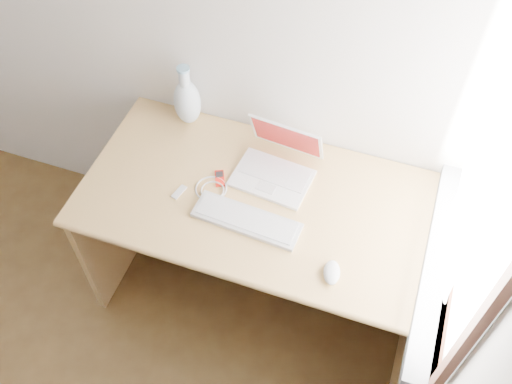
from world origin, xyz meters
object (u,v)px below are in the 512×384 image
(external_keyboard, at_px, (247,220))
(vase, at_px, (187,101))
(desk, at_px, (270,214))
(laptop, at_px, (275,164))

(external_keyboard, bearing_deg, vase, 138.40)
(desk, distance_m, vase, 0.60)
(desk, xyz_separation_m, laptop, (-0.00, 0.06, 0.27))
(vase, bearing_deg, laptop, -19.00)
(laptop, xyz_separation_m, vase, (-0.45, 0.15, 0.07))
(desk, distance_m, external_keyboard, 0.32)
(laptop, distance_m, vase, 0.48)
(laptop, relative_size, vase, 1.09)
(desk, bearing_deg, external_keyboard, -97.29)
(desk, relative_size, external_keyboard, 3.41)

